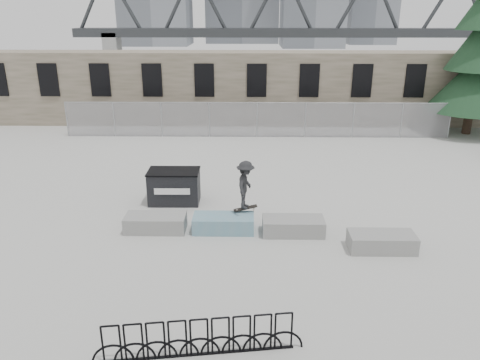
# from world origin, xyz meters

# --- Properties ---
(ground) EXTENTS (120.00, 120.00, 0.00)m
(ground) POSITION_xyz_m (0.00, 0.00, 0.00)
(ground) COLOR #B4B4AF
(ground) RESTS_ON ground
(stone_wall) EXTENTS (36.00, 2.58, 4.50)m
(stone_wall) POSITION_xyz_m (0.00, 16.24, 2.26)
(stone_wall) COLOR #69604E
(stone_wall) RESTS_ON ground
(chainlink_fence) EXTENTS (22.06, 0.06, 2.02)m
(chainlink_fence) POSITION_xyz_m (-0.00, 12.50, 1.04)
(chainlink_fence) COLOR gray
(chainlink_fence) RESTS_ON ground
(planter_far_left) EXTENTS (2.00, 0.90, 0.53)m
(planter_far_left) POSITION_xyz_m (-3.56, 0.17, 0.29)
(planter_far_left) COLOR gray
(planter_far_left) RESTS_ON ground
(planter_center_left) EXTENTS (2.00, 0.90, 0.53)m
(planter_center_left) POSITION_xyz_m (-1.30, 0.18, 0.29)
(planter_center_left) COLOR teal
(planter_center_left) RESTS_ON ground
(planter_center_right) EXTENTS (2.00, 0.90, 0.53)m
(planter_center_right) POSITION_xyz_m (1.00, 0.01, 0.29)
(planter_center_right) COLOR gray
(planter_center_right) RESTS_ON ground
(planter_offset) EXTENTS (2.00, 0.90, 0.53)m
(planter_offset) POSITION_xyz_m (3.60, -1.05, 0.29)
(planter_offset) COLOR gray
(planter_offset) RESTS_ON ground
(dumpster) EXTENTS (1.94, 1.20, 1.27)m
(dumpster) POSITION_xyz_m (-3.29, 2.62, 0.64)
(dumpster) COLOR black
(dumpster) RESTS_ON ground
(bike_rack) EXTENTS (4.46, 0.66, 0.90)m
(bike_rack) POSITION_xyz_m (-1.50, -5.81, 0.44)
(bike_rack) COLOR black
(bike_rack) RESTS_ON ground
(spruce_tree) EXTENTS (5.11, 5.11, 11.50)m
(spruce_tree) POSITION_xyz_m (12.50, 13.54, 4.60)
(spruce_tree) COLOR #38281E
(spruce_tree) RESTS_ON ground
(truss_bridge) EXTENTS (70.00, 3.00, 9.80)m
(truss_bridge) POSITION_xyz_m (10.00, 55.00, 4.13)
(truss_bridge) COLOR #2D3033
(truss_bridge) RESTS_ON ground
(skateboarder) EXTENTS (0.81, 1.15, 1.74)m
(skateboarder) POSITION_xyz_m (-0.58, 0.56, 1.49)
(skateboarder) COLOR black
(skateboarder) RESTS_ON ground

